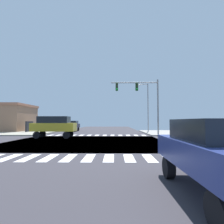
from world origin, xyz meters
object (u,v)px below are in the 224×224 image
(sedan_crossing_2, at_px, (73,125))
(sedan_leading_3, at_px, (215,150))
(traffic_signal_mast, at_px, (140,94))
(street_lamp, at_px, (147,103))
(suv_queued_1, at_px, (54,125))

(sedan_crossing_2, height_order, sedan_leading_3, same)
(traffic_signal_mast, bearing_deg, sedan_crossing_2, 138.91)
(sedan_leading_3, bearing_deg, street_lamp, 83.75)
(traffic_signal_mast, xyz_separation_m, suv_queued_1, (-9.90, -3.56, -3.88))
(sedan_leading_3, bearing_deg, suv_queued_1, 120.43)
(sedan_crossing_2, bearing_deg, sedan_leading_3, 109.37)
(suv_queued_1, height_order, sedan_leading_3, suv_queued_1)
(sedan_crossing_2, height_order, suv_queued_1, suv_queued_1)
(traffic_signal_mast, height_order, street_lamp, street_lamp)
(street_lamp, relative_size, sedan_leading_3, 1.89)
(traffic_signal_mast, bearing_deg, sedan_leading_3, -92.51)
(suv_queued_1, distance_m, sedan_leading_3, 17.91)
(street_lamp, relative_size, sedan_crossing_2, 1.89)
(traffic_signal_mast, distance_m, sedan_leading_3, 19.47)
(street_lamp, relative_size, suv_queued_1, 1.77)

